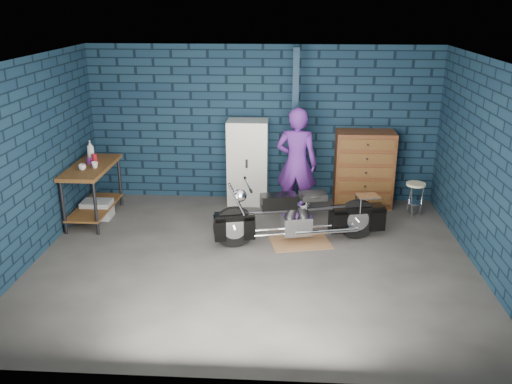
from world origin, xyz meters
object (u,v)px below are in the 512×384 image
(shop_stool, at_px, (414,199))
(workbench, at_px, (93,192))
(tool_chest, at_px, (364,169))
(storage_bin, at_px, (97,209))
(motorcycle, at_px, (301,212))
(locker, at_px, (248,162))
(person, at_px, (296,163))

(shop_stool, bearing_deg, workbench, -175.10)
(workbench, xyz_separation_m, tool_chest, (4.43, 0.90, 0.20))
(workbench, bearing_deg, storage_bin, 63.09)
(motorcycle, bearing_deg, locker, 106.55)
(workbench, height_order, shop_stool, workbench)
(motorcycle, xyz_separation_m, locker, (-0.89, 1.60, 0.26))
(workbench, relative_size, tool_chest, 1.07)
(storage_bin, height_order, locker, locker)
(motorcycle, bearing_deg, tool_chest, 42.81)
(locker, height_order, tool_chest, locker)
(workbench, bearing_deg, shop_stool, 4.90)
(storage_bin, bearing_deg, motorcycle, -12.59)
(workbench, xyz_separation_m, storage_bin, (0.02, 0.04, -0.31))
(motorcycle, height_order, tool_chest, tool_chest)
(person, xyz_separation_m, storage_bin, (-3.25, -0.27, -0.76))
(tool_chest, bearing_deg, person, -153.06)
(motorcycle, height_order, storage_bin, motorcycle)
(tool_chest, bearing_deg, motorcycle, -124.53)
(workbench, height_order, tool_chest, tool_chest)
(storage_bin, height_order, tool_chest, tool_chest)
(workbench, distance_m, storage_bin, 0.31)
(person, bearing_deg, storage_bin, 13.53)
(tool_chest, relative_size, shop_stool, 2.30)
(storage_bin, xyz_separation_m, shop_stool, (5.21, 0.41, 0.14))
(storage_bin, relative_size, locker, 0.32)
(locker, bearing_deg, person, -35.40)
(shop_stool, bearing_deg, person, -175.89)
(storage_bin, distance_m, tool_chest, 4.52)
(shop_stool, bearing_deg, locker, 170.84)
(person, bearing_deg, motorcycle, 102.37)
(workbench, relative_size, storage_bin, 2.97)
(person, height_order, tool_chest, person)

